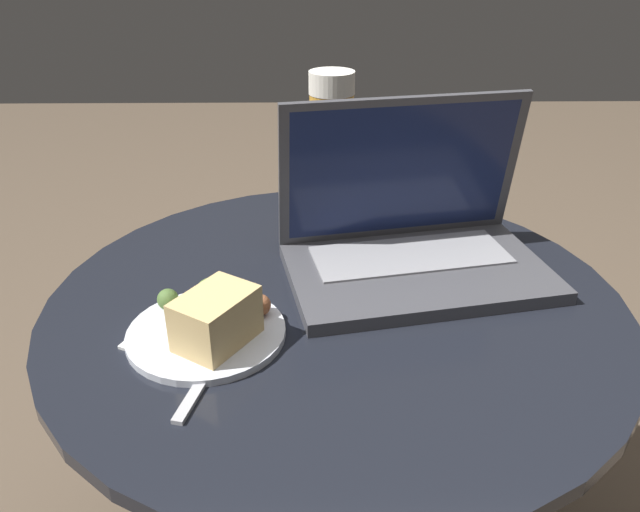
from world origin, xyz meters
name	(u,v)px	position (x,y,z in m)	size (l,w,h in m)	color
table	(335,364)	(0.00, 0.00, 0.39)	(0.74, 0.74, 0.50)	#9E9EA3
napkin	(196,339)	(-0.16, -0.09, 0.51)	(0.17, 0.15, 0.00)	white
laptop	(412,237)	(0.11, 0.07, 0.55)	(0.38, 0.28, 0.23)	#47474C
beer_glass	(334,153)	(0.00, 0.21, 0.63)	(0.07, 0.07, 0.24)	gold
snack_plate	(211,322)	(-0.15, -0.09, 0.53)	(0.18, 0.18, 0.07)	silver
fork	(218,356)	(-0.13, -0.13, 0.51)	(0.06, 0.18, 0.00)	#B2B2B7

